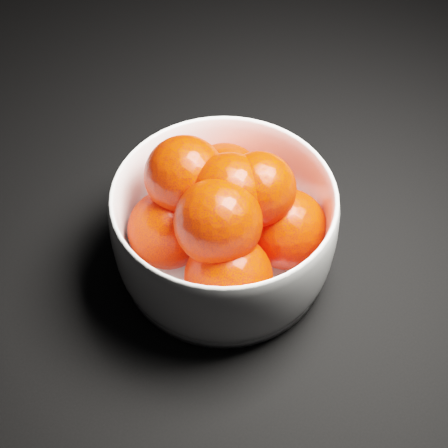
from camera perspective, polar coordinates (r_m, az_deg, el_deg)
bowl at (r=0.59m, az=-0.00°, el=-0.32°), size 0.21×0.21×0.10m
orange_pile at (r=0.58m, az=0.02°, el=0.95°), size 0.17×0.17×0.12m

